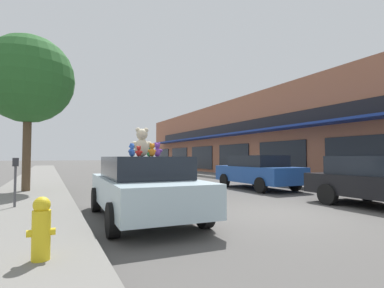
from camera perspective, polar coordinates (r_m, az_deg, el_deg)
ground_plane at (r=8.22m, az=15.82°, el=-12.55°), size 260.00×260.00×0.00m
sidewalk_near at (r=6.25m, az=-31.27°, el=-14.79°), size 2.54×90.00×0.16m
storefront_row at (r=26.15m, az=18.01°, el=0.85°), size 12.22×35.87×5.84m
plush_art_car at (r=7.19m, az=-9.25°, el=-7.84°), size 2.15×4.59×1.46m
teddy_bear_giant at (r=7.29m, az=-9.52°, el=0.25°), size 0.52×0.34×0.70m
teddy_bear_red at (r=6.65m, az=-10.13°, el=-1.40°), size 0.17×0.15×0.24m
teddy_bear_blue at (r=6.06m, az=-11.40°, el=-1.15°), size 0.17×0.19×0.27m
teddy_bear_orange at (r=6.43m, az=-7.61°, el=-1.15°), size 0.22×0.16×0.29m
teddy_bear_teal at (r=7.71m, az=-9.51°, el=-1.46°), size 0.20×0.13×0.26m
teddy_bear_purple at (r=8.04m, az=-6.64°, el=-1.09°), size 0.28×0.24×0.38m
teddy_bear_white at (r=7.26m, az=-11.31°, el=-1.25°), size 0.22×0.15×0.30m
teddy_bear_green at (r=8.34m, az=-8.16°, el=-1.38°), size 0.23×0.14×0.31m
parked_car_far_center at (r=13.99m, az=12.39°, el=-5.07°), size 2.03×4.38×1.52m
street_tree at (r=13.46m, az=-28.72°, el=10.72°), size 3.40×3.40×6.02m
fire_hydrant at (r=4.35m, az=-26.78°, el=-14.13°), size 0.33×0.22×0.79m
parking_meter at (r=9.05m, az=-30.61°, el=-5.20°), size 0.14×0.10×1.27m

